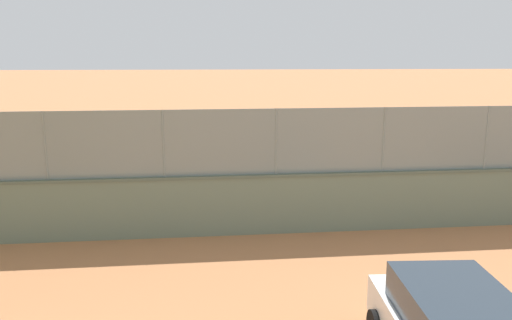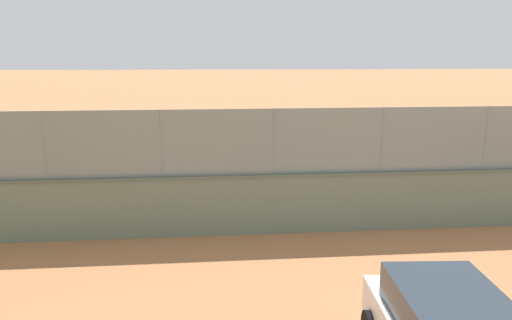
# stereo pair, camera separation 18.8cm
# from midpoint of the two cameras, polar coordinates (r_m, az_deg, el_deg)

# --- Properties ---
(ground_plane) EXTENTS (260.00, 260.00, 0.00)m
(ground_plane) POSITION_cam_midpoint_polar(r_m,az_deg,el_deg) (27.44, 3.50, 1.58)
(ground_plane) COLOR #B27247
(perimeter_wall) EXTENTS (30.79, 1.32, 1.70)m
(perimeter_wall) POSITION_cam_midpoint_polar(r_m,az_deg,el_deg) (14.11, 2.40, -4.88)
(perimeter_wall) COLOR slate
(perimeter_wall) RESTS_ON ground_plane
(fence_panel_on_wall) EXTENTS (30.23, 1.03, 1.80)m
(fence_panel_on_wall) POSITION_cam_midpoint_polar(r_m,az_deg,el_deg) (13.71, 2.46, 2.10)
(fence_panel_on_wall) COLOR gray
(fence_panel_on_wall) RESTS_ON perimeter_wall
(player_at_service_line) EXTENTS (0.74, 1.19, 1.61)m
(player_at_service_line) POSITION_cam_midpoint_polar(r_m,az_deg,el_deg) (23.26, 2.20, 2.09)
(player_at_service_line) COLOR #591919
(player_at_service_line) RESTS_ON ground_plane
(player_crossing_court) EXTENTS (0.71, 1.05, 1.58)m
(player_crossing_court) POSITION_cam_midpoint_polar(r_m,az_deg,el_deg) (18.66, -3.69, -0.48)
(player_crossing_court) COLOR black
(player_crossing_court) RESTS_ON ground_plane
(sports_ball) EXTENTS (0.08, 0.08, 0.08)m
(sports_ball) POSITION_cam_midpoint_polar(r_m,az_deg,el_deg) (21.87, -0.76, 2.81)
(sports_ball) COLOR white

